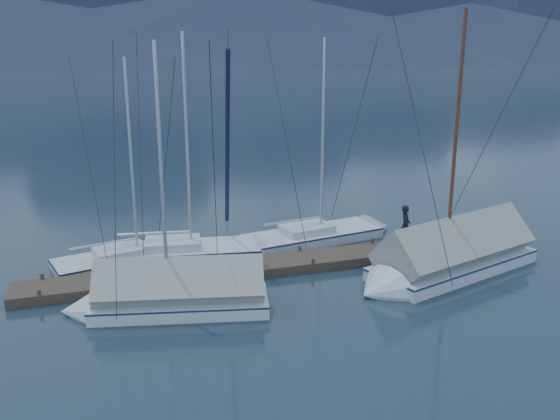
# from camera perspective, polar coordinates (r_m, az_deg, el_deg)

# --- Properties ---
(ground) EXTENTS (1000.00, 1000.00, 0.00)m
(ground) POSITION_cam_1_polar(r_m,az_deg,el_deg) (19.64, 1.81, -7.70)
(ground) COLOR #14232D
(ground) RESTS_ON ground
(dock) EXTENTS (18.00, 1.50, 0.54)m
(dock) POSITION_cam_1_polar(r_m,az_deg,el_deg) (21.35, 0.00, -5.41)
(dock) COLOR #382D23
(dock) RESTS_ON ground
(mooring_posts) EXTENTS (15.12, 1.52, 0.35)m
(mooring_posts) POSITION_cam_1_polar(r_m,az_deg,el_deg) (21.13, -1.30, -4.95)
(mooring_posts) COLOR #382D23
(mooring_posts) RESTS_ON ground
(sailboat_open_left) EXTENTS (6.38, 3.17, 8.12)m
(sailboat_open_left) POSITION_cam_1_polar(r_m,az_deg,el_deg) (22.79, -12.48, -4.32)
(sailboat_open_left) COLOR silver
(sailboat_open_left) RESTS_ON ground
(sailboat_open_mid) EXTENTS (7.05, 3.14, 9.05)m
(sailboat_open_mid) POSITION_cam_1_polar(r_m,az_deg,el_deg) (22.76, -7.30, -4.05)
(sailboat_open_mid) COLOR silver
(sailboat_open_mid) RESTS_ON ground
(sailboat_open_right) EXTENTS (6.91, 3.15, 8.85)m
(sailboat_open_right) POSITION_cam_1_polar(r_m,az_deg,el_deg) (24.75, 4.86, -2.36)
(sailboat_open_right) COLOR silver
(sailboat_open_right) RESTS_ON ground
(sailboat_covered_near) EXTENTS (7.94, 4.42, 9.88)m
(sailboat_covered_near) POSITION_cam_1_polar(r_m,az_deg,el_deg) (21.50, 15.41, -4.76)
(sailboat_covered_near) COLOR silver
(sailboat_covered_near) RESTS_ON ground
(sailboat_covered_far) EXTENTS (6.45, 3.14, 8.69)m
(sailboat_covered_far) POSITION_cam_1_polar(r_m,az_deg,el_deg) (18.34, -11.10, -8.30)
(sailboat_covered_far) COLOR silver
(sailboat_covered_far) RESTS_ON ground
(person) EXTENTS (0.57, 0.67, 1.57)m
(person) POSITION_cam_1_polar(r_m,az_deg,el_deg) (23.13, 11.98, -1.43)
(person) COLOR black
(person) RESTS_ON dock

